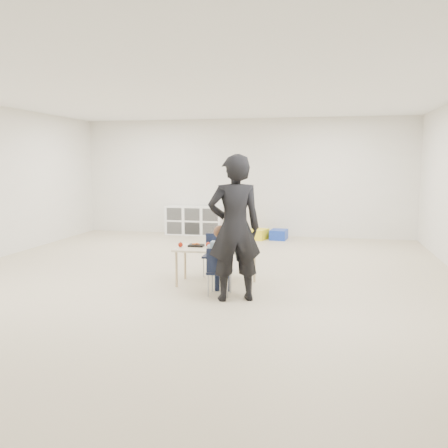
% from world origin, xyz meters
% --- Properties ---
extents(room, '(9.00, 9.02, 2.80)m').
position_xyz_m(room, '(0.00, 0.00, 1.40)').
color(room, beige).
rests_on(room, ground).
extents(table, '(1.20, 0.62, 0.54)m').
position_xyz_m(table, '(0.39, -0.26, 0.28)').
color(table, beige).
rests_on(table, ground).
extents(chair_near, '(0.32, 0.30, 0.65)m').
position_xyz_m(chair_near, '(0.56, -0.78, 0.33)').
color(chair_near, black).
rests_on(chair_near, ground).
extents(chair_far, '(0.32, 0.30, 0.65)m').
position_xyz_m(chair_far, '(0.23, 0.25, 0.33)').
color(chair_far, black).
rests_on(chair_far, ground).
extents(child, '(0.44, 0.44, 1.02)m').
position_xyz_m(child, '(0.56, -0.78, 0.51)').
color(child, '#9CB4D3').
rests_on(child, chair_near).
extents(lunch_tray_near, '(0.22, 0.17, 0.03)m').
position_xyz_m(lunch_tray_near, '(0.52, -0.24, 0.56)').
color(lunch_tray_near, black).
rests_on(lunch_tray_near, table).
extents(lunch_tray_far, '(0.22, 0.17, 0.03)m').
position_xyz_m(lunch_tray_far, '(0.08, -0.22, 0.56)').
color(lunch_tray_far, black).
rests_on(lunch_tray_far, table).
extents(milk_carton, '(0.07, 0.07, 0.10)m').
position_xyz_m(milk_carton, '(0.42, -0.40, 0.59)').
color(milk_carton, white).
rests_on(milk_carton, table).
extents(bread_roll, '(0.09, 0.09, 0.07)m').
position_xyz_m(bread_roll, '(0.68, -0.35, 0.58)').
color(bread_roll, tan).
rests_on(bread_roll, table).
extents(apple_near, '(0.07, 0.07, 0.07)m').
position_xyz_m(apple_near, '(0.26, -0.22, 0.58)').
color(apple_near, maroon).
rests_on(apple_near, table).
extents(apple_far, '(0.07, 0.07, 0.07)m').
position_xyz_m(apple_far, '(-0.13, -0.31, 0.58)').
color(apple_far, maroon).
rests_on(apple_far, table).
extents(cubby_shelf, '(1.40, 0.40, 0.70)m').
position_xyz_m(cubby_shelf, '(-1.20, 4.28, 0.35)').
color(cubby_shelf, white).
rests_on(cubby_shelf, ground).
extents(adult, '(0.80, 0.67, 1.87)m').
position_xyz_m(adult, '(0.79, -0.97, 0.94)').
color(adult, black).
rests_on(adult, ground).
extents(bin_red, '(0.39, 0.48, 0.21)m').
position_xyz_m(bin_red, '(-0.21, 3.96, 0.11)').
color(bin_red, red).
rests_on(bin_red, ground).
extents(bin_yellow, '(0.49, 0.56, 0.24)m').
position_xyz_m(bin_yellow, '(0.43, 3.91, 0.12)').
color(bin_yellow, yellow).
rests_on(bin_yellow, ground).
extents(bin_blue, '(0.40, 0.50, 0.23)m').
position_xyz_m(bin_blue, '(0.90, 3.98, 0.11)').
color(bin_blue, '#1636A7').
rests_on(bin_blue, ground).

